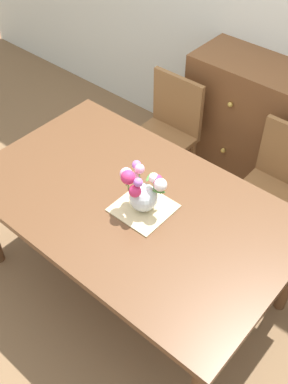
{
  "coord_description": "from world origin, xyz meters",
  "views": [
    {
      "loc": [
        1.19,
        -1.27,
        2.52
      ],
      "look_at": [
        0.09,
        0.0,
        0.87
      ],
      "focal_mm": 42.82,
      "sensor_mm": 36.0,
      "label": 1
    }
  ],
  "objects_px": {
    "chair_left": "(167,129)",
    "flower_vase": "(142,190)",
    "dresser": "(278,139)",
    "chair_right": "(277,184)",
    "dining_table": "(131,211)"
  },
  "relations": [
    {
      "from": "dresser",
      "to": "flower_vase",
      "type": "height_order",
      "value": "flower_vase"
    },
    {
      "from": "chair_left",
      "to": "flower_vase",
      "type": "height_order",
      "value": "flower_vase"
    },
    {
      "from": "dresser",
      "to": "chair_left",
      "type": "bearing_deg",
      "value": -146.19
    },
    {
      "from": "flower_vase",
      "to": "dining_table",
      "type": "bearing_deg",
      "value": -179.94
    },
    {
      "from": "chair_left",
      "to": "dining_table",
      "type": "bearing_deg",
      "value": 116.97
    },
    {
      "from": "chair_right",
      "to": "flower_vase",
      "type": "xyz_separation_m",
      "value": [
        -0.37,
        -0.88,
        0.37
      ]
    },
    {
      "from": "chair_right",
      "to": "chair_left",
      "type": "bearing_deg",
      "value": 0.0
    },
    {
      "from": "dining_table",
      "to": "chair_right",
      "type": "xyz_separation_m",
      "value": [
        0.45,
        0.88,
        -0.16
      ]
    },
    {
      "from": "dining_table",
      "to": "chair_right",
      "type": "bearing_deg",
      "value": 63.03
    },
    {
      "from": "chair_left",
      "to": "flower_vase",
      "type": "xyz_separation_m",
      "value": [
        0.53,
        -0.88,
        0.37
      ]
    },
    {
      "from": "chair_right",
      "to": "dresser",
      "type": "distance_m",
      "value": 0.5
    },
    {
      "from": "chair_right",
      "to": "flower_vase",
      "type": "bearing_deg",
      "value": 67.32
    },
    {
      "from": "dining_table",
      "to": "dresser",
      "type": "xyz_separation_m",
      "value": [
        0.22,
        1.33,
        -0.17
      ]
    },
    {
      "from": "dresser",
      "to": "flower_vase",
      "type": "distance_m",
      "value": 1.39
    },
    {
      "from": "dining_table",
      "to": "flower_vase",
      "type": "xyz_separation_m",
      "value": [
        0.08,
        0.0,
        0.21
      ]
    }
  ]
}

